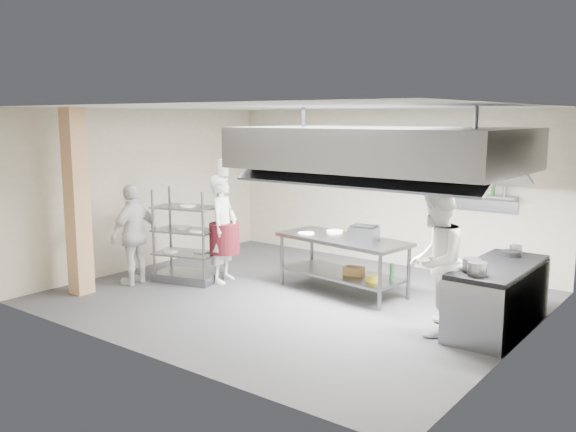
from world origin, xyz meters
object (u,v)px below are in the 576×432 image
Objects in this scene: chef_plating at (134,234)px; stockpot at (472,265)px; pass_rack at (186,235)px; chef_head at (223,229)px; cooking_range at (498,299)px; chef_line at (435,262)px; griddle at (364,233)px; island at (343,265)px.

chef_plating reaches higher than stockpot.
chef_head is at bearing 18.51° from pass_rack.
pass_rack is 5.23m from cooking_range.
cooking_range is 5.94m from chef_plating.
pass_rack is 4.53m from chef_line.
chef_line is 8.31× the size of stockpot.
pass_rack reaches higher than griddle.
chef_head is 2.47m from griddle.
chef_plating is (-1.12, -1.02, -0.07)m from chef_head.
cooking_range is 1.03× the size of chef_line.
stockpot is (4.98, 0.28, 0.17)m from pass_rack.
cooking_range is at bearing -16.29° from griddle.
chef_head is at bearing -174.10° from cooking_range.
chef_line is (4.52, 0.18, 0.16)m from pass_rack.
stockpot is (0.45, 0.10, 0.01)m from chef_line.
chef_head reaches higher than griddle.
chef_line reaches higher than cooking_range.
chef_plating is (-3.10, -1.75, 0.41)m from island.
cooking_range is 4.66m from chef_head.
chef_head is 4.44m from stockpot.
pass_rack reaches higher than cooking_range.
pass_rack is 4.99m from stockpot.
cooking_range is 1.07× the size of chef_head.
chef_line reaches higher than chef_head.
chef_head is 1.52m from chef_plating.
cooking_range is 4.66× the size of griddle.
chef_head reaches higher than cooking_range.
island is at bearing 178.36° from griddle.
cooking_range is at bearing 1.71° from island.
chef_head reaches higher than pass_rack.
chef_plating is at bearing -91.58° from chef_line.
chef_line is 5.17m from chef_plating.
chef_plating is at bearing -161.42° from griddle.
pass_rack is 6.93× the size of stockpot.
pass_rack is 3.11m from griddle.
pass_rack is at bearing -167.31° from griddle.
griddle reaches higher than island.
chef_plating reaches higher than cooking_range.
pass_rack is 0.88m from chef_plating.
cooking_range is (2.63, -0.25, -0.04)m from island.
island is 1.14× the size of chef_line.
chef_head reaches higher than island.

